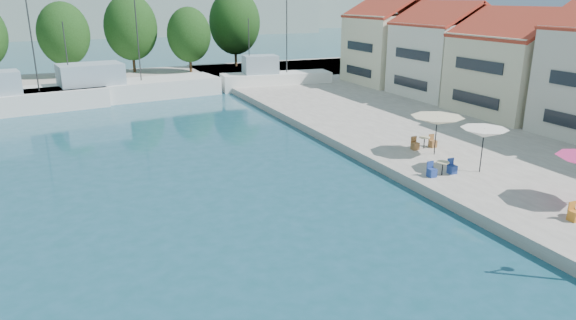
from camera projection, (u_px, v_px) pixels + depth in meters
name	position (u px, v px, depth m)	size (l,w,h in m)	color
quay_right	(523.00, 126.00, 40.16)	(32.00, 92.00, 0.60)	gray
quay_far	(88.00, 82.00, 61.02)	(90.00, 16.00, 0.60)	gray
hill_east	(215.00, 9.00, 176.30)	(140.00, 40.00, 12.00)	#919E93
building_04	(520.00, 60.00, 42.12)	(9.00, 8.80, 9.20)	beige
building_05	(446.00, 48.00, 49.91)	(8.40, 8.80, 9.70)	silver
building_06	(393.00, 39.00, 57.69)	(9.00, 8.80, 10.20)	#F1E6C1
trawler_02	(18.00, 101.00, 46.03)	(14.82, 6.08, 10.20)	silver
trawler_03	(118.00, 89.00, 51.76)	(20.07, 7.67, 10.20)	silver
trawler_04	(274.00, 79.00, 58.11)	(12.67, 4.58, 10.20)	white
tree_05	(64.00, 34.00, 61.44)	(6.03, 6.03, 8.93)	#3F2B19
tree_06	(131.00, 27.00, 65.42)	(6.65, 6.65, 9.84)	#3F2B19
tree_07	(189.00, 35.00, 65.77)	(5.57, 5.57, 8.24)	#3F2B19
tree_08	(235.00, 22.00, 71.12)	(7.06, 7.06, 10.45)	#3F2B19
umbrella_white	(484.00, 133.00, 28.08)	(2.57, 2.57, 2.51)	black
umbrella_cream	(437.00, 121.00, 31.34)	(3.24, 3.24, 2.40)	black
cafe_table_02	(442.00, 170.00, 28.15)	(1.82, 0.70, 0.76)	black
cafe_table_03	(424.00, 144.00, 33.15)	(1.82, 0.70, 0.76)	black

